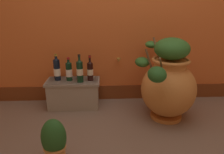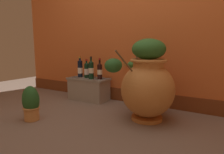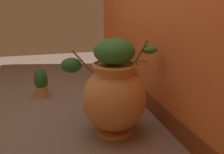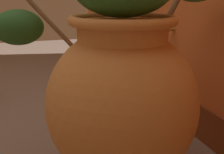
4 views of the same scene
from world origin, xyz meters
name	(u,v)px [view 3 (image 3 of 4)]	position (x,y,z in m)	size (l,w,h in m)	color
ground_plane	(54,119)	(0.00, 0.00, 0.00)	(7.00, 7.00, 0.00)	#7A6656
terracotta_urn	(113,91)	(0.41, 0.56, 0.42)	(0.65, 0.93, 0.92)	#CC7F3D
stone_ledge	(115,78)	(-0.67, 0.89, 0.19)	(0.65, 0.32, 0.35)	#9E9384
wine_bottle_left	(113,54)	(-0.86, 0.92, 0.49)	(0.08, 0.08, 0.33)	black
wine_bottle_middle	(115,58)	(-0.71, 0.90, 0.47)	(0.08, 0.08, 0.29)	black
wine_bottle_right	(120,61)	(-0.45, 0.89, 0.48)	(0.07, 0.07, 0.31)	black
wine_bottle_back	(113,58)	(-0.57, 0.84, 0.50)	(0.08, 0.08, 0.34)	black
potted_shrub	(41,83)	(-0.70, -0.13, 0.19)	(0.20, 0.18, 0.39)	#D68E4C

